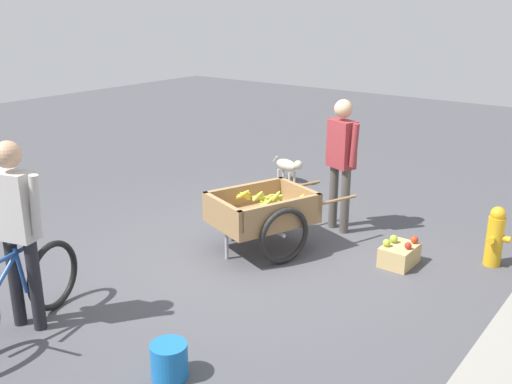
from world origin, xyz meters
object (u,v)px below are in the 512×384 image
at_px(fire_hydrant, 495,236).
at_px(vendor_person, 341,154).
at_px(dog, 288,165).
at_px(fruit_cart, 263,214).
at_px(cyclist_person, 16,219).
at_px(bicycle, 13,298).
at_px(plastic_bucket, 169,361).
at_px(mixed_fruit_crate, 399,254).

bearing_deg(fire_hydrant, vendor_person, -86.62).
bearing_deg(dog, fire_hydrant, 71.24).
xyz_separation_m(fruit_cart, fire_hydrant, (-1.18, 2.24, -0.10)).
relative_size(fruit_cart, cyclist_person, 1.08).
bearing_deg(dog, vendor_person, 51.74).
height_order(bicycle, fire_hydrant, bicycle).
xyz_separation_m(bicycle, fire_hydrant, (-3.92, 2.84, -0.02)).
relative_size(dog, plastic_bucket, 2.30).
height_order(fruit_cart, vendor_person, vendor_person).
relative_size(cyclist_person, fire_hydrant, 2.51).
xyz_separation_m(fruit_cart, bicycle, (2.73, -0.60, -0.09)).
bearing_deg(fruit_cart, bicycle, -12.38).
distance_m(fruit_cart, bicycle, 2.80).
distance_m(fruit_cart, mixed_fruit_crate, 1.57).
bearing_deg(fruit_cart, fire_hydrant, 117.91).
bearing_deg(plastic_bucket, dog, -155.74).
distance_m(fire_hydrant, plastic_bucket, 3.80).
relative_size(vendor_person, cyclist_person, 0.98).
xyz_separation_m(cyclist_person, fire_hydrant, (-3.77, 2.88, -0.68)).
relative_size(bicycle, cyclist_person, 0.96).
xyz_separation_m(cyclist_person, dog, (-4.96, -0.62, -0.74)).
relative_size(vendor_person, dog, 2.49).
bearing_deg(cyclist_person, plastic_bucket, 98.56).
bearing_deg(fruit_cart, mixed_fruit_crate, 112.28).
height_order(vendor_person, mixed_fruit_crate, vendor_person).
relative_size(bicycle, fire_hydrant, 2.40).
distance_m(vendor_person, fire_hydrant, 1.97).
bearing_deg(mixed_fruit_crate, dog, -123.70).
height_order(bicycle, cyclist_person, cyclist_person).
distance_m(fruit_cart, dog, 2.69).
bearing_deg(cyclist_person, mixed_fruit_crate, 146.93).
relative_size(vendor_person, fire_hydrant, 2.45).
xyz_separation_m(vendor_person, cyclist_person, (3.66, -1.02, 0.03)).
bearing_deg(bicycle, fire_hydrant, 144.10).
height_order(fire_hydrant, plastic_bucket, fire_hydrant).
distance_m(plastic_bucket, mixed_fruit_crate, 2.99).
height_order(vendor_person, fire_hydrant, vendor_person).
distance_m(vendor_person, dog, 2.22).
xyz_separation_m(vendor_person, mixed_fruit_crate, (0.49, 1.04, -0.87)).
height_order(fruit_cart, mixed_fruit_crate, fruit_cart).
bearing_deg(plastic_bucket, bicycle, -75.73).
relative_size(bicycle, dog, 2.45).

